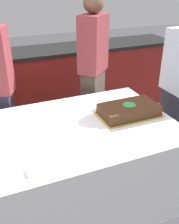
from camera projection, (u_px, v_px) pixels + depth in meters
ground_plane at (52, 206)px, 2.23m from camera, size 14.00×14.00×0.00m
back_counter at (15, 89)px, 3.31m from camera, size 4.40×0.58×0.92m
dining_table at (49, 172)px, 2.06m from camera, size 1.98×1.02×0.73m
cake at (129, 110)px, 2.11m from camera, size 0.50×0.30×0.09m
side_plate_near_cake at (110, 102)px, 2.33m from camera, size 0.19×0.19×0.00m
utensil_pile at (41, 170)px, 1.52m from camera, size 0.17×0.08×0.02m
person_cutting_cake at (93, 74)px, 2.67m from camera, size 0.37×0.37×1.61m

